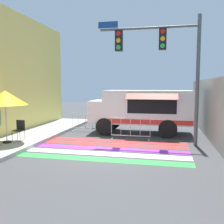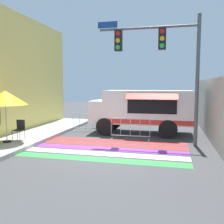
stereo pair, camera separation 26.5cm
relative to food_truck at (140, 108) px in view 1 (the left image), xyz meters
name	(u,v)px [view 1 (the left image)]	position (x,y,z in m)	size (l,w,h in m)	color
ground_plane	(108,151)	(-0.84, -4.08, -1.40)	(60.00, 60.00, 0.00)	#424244
concrete_wall_right	(212,110)	(3.53, -1.08, 0.07)	(0.20, 16.00, 2.94)	#A39E93
crosswalk_painted	(110,149)	(-0.84, -3.74, -1.39)	(6.40, 3.60, 0.01)	green
food_truck	(140,108)	(0.00, 0.00, 0.00)	(5.40, 2.61, 2.35)	white
traffic_signal_pole	(163,54)	(1.20, -2.30, 2.58)	(4.46, 0.29, 5.57)	#515456
patio_umbrella	(5,98)	(-5.26, -4.22, 0.69)	(1.85, 1.85, 2.24)	black
folding_chair	(19,128)	(-4.99, -3.68, -0.69)	(0.41, 0.41, 0.90)	#4C4C51
barricade_front	(130,129)	(-0.27, -1.74, -0.88)	(1.91, 0.44, 1.05)	#B7BABF
barricade_side	(86,123)	(-3.07, -0.15, -0.89)	(1.63, 0.44, 1.05)	#B7BABF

